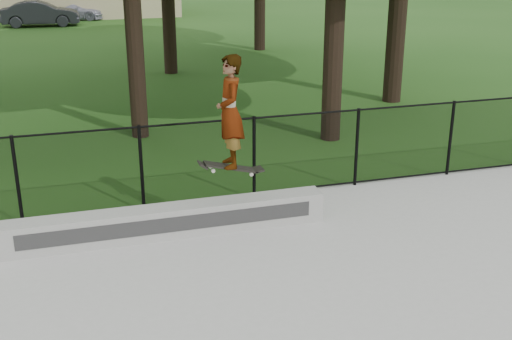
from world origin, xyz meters
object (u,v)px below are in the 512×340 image
object	(u,v)px
car_b	(40,14)
car_c	(72,11)
skater_airborne	(230,114)
grind_ledge	(169,221)

from	to	relation	value
car_b	car_c	distance (m)	3.10
car_b	skater_airborne	xyz separation A→B (m)	(3.34, -28.41, 1.35)
skater_airborne	car_b	bearing A→B (deg)	96.71
car_c	skater_airborne	xyz separation A→B (m)	(1.63, -30.99, 1.50)
grind_ledge	car_b	distance (m)	28.31
car_b	skater_airborne	distance (m)	28.64
car_b	skater_airborne	size ratio (longest dim) A/B	1.96
grind_ledge	car_c	size ratio (longest dim) A/B	1.53
grind_ledge	skater_airborne	distance (m)	1.98
grind_ledge	car_c	distance (m)	30.80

